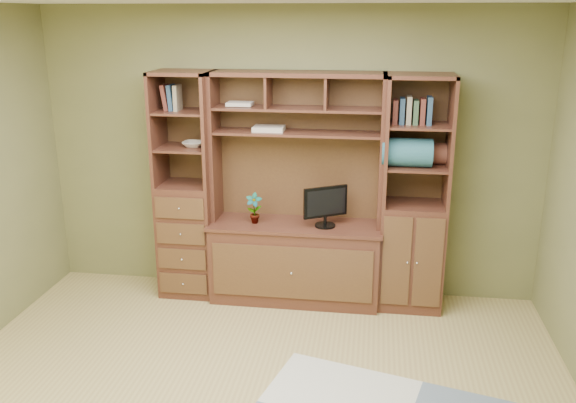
% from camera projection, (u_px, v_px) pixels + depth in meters
% --- Properties ---
extents(room, '(4.60, 4.10, 2.64)m').
position_uv_depth(room, '(241.00, 227.00, 3.62)').
color(room, tan).
rests_on(room, ground).
extents(center_hutch, '(1.54, 0.53, 2.05)m').
position_uv_depth(center_hutch, '(296.00, 192.00, 5.33)').
color(center_hutch, '#4B261A').
rests_on(center_hutch, ground).
extents(left_tower, '(0.50, 0.45, 2.05)m').
position_uv_depth(left_tower, '(187.00, 186.00, 5.50)').
color(left_tower, '#4B261A').
rests_on(left_tower, ground).
extents(right_tower, '(0.55, 0.45, 2.05)m').
position_uv_depth(right_tower, '(414.00, 195.00, 5.22)').
color(right_tower, '#4B261A').
rests_on(right_tower, ground).
extents(monitor, '(0.44, 0.36, 0.50)m').
position_uv_depth(monitor, '(326.00, 199.00, 5.27)').
color(monitor, black).
rests_on(monitor, center_hutch).
extents(orchid, '(0.14, 0.10, 0.27)m').
position_uv_depth(orchid, '(254.00, 208.00, 5.39)').
color(orchid, '#974033').
rests_on(orchid, center_hutch).
extents(magazines, '(0.27, 0.20, 0.04)m').
position_uv_depth(magazines, '(269.00, 129.00, 5.29)').
color(magazines, beige).
rests_on(magazines, center_hutch).
extents(bowl, '(0.19, 0.19, 0.05)m').
position_uv_depth(bowl, '(194.00, 144.00, 5.37)').
color(bowl, beige).
rests_on(bowl, left_tower).
extents(blanket_teal, '(0.41, 0.24, 0.24)m').
position_uv_depth(blanket_teal, '(407.00, 152.00, 5.07)').
color(blanket_teal, '#285B69').
rests_on(blanket_teal, right_tower).
extents(blanket_red, '(0.32, 0.18, 0.18)m').
position_uv_depth(blanket_red, '(432.00, 153.00, 5.18)').
color(blanket_red, brown).
rests_on(blanket_red, right_tower).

